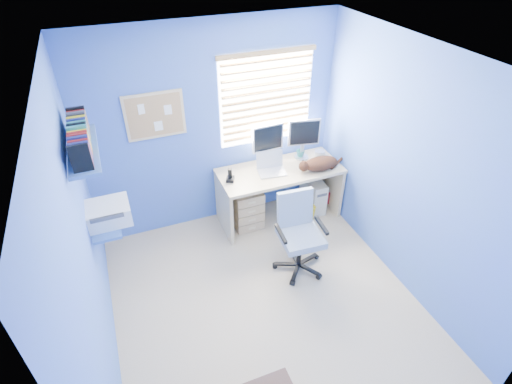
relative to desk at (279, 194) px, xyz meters
name	(u,v)px	position (x,y,z in m)	size (l,w,h in m)	color
floor	(265,302)	(-0.71, -1.26, -0.37)	(3.00, 3.20, 0.00)	tan
ceiling	(271,64)	(-0.71, -1.26, 2.13)	(3.00, 3.20, 0.00)	white
wall_back	(214,130)	(-0.71, 0.34, 0.88)	(3.00, 0.01, 2.50)	#4271C1
wall_front	(378,370)	(-0.71, -2.86, 0.88)	(3.00, 0.01, 2.50)	#4271C1
wall_left	(84,253)	(-2.21, -1.26, 0.88)	(0.01, 3.20, 2.50)	#4271C1
wall_right	(409,173)	(0.79, -1.26, 0.88)	(0.01, 3.20, 2.50)	#4271C1
desk	(279,194)	(0.00, 0.00, 0.00)	(1.53, 0.65, 0.74)	tan
laptop	(272,165)	(-0.12, -0.02, 0.48)	(0.33, 0.26, 0.22)	silver
monitor_left	(267,145)	(-0.10, 0.19, 0.64)	(0.40, 0.12, 0.54)	silver
monitor_right	(303,139)	(0.38, 0.16, 0.64)	(0.40, 0.12, 0.54)	silver
phone	(230,174)	(-0.65, 0.00, 0.45)	(0.09, 0.11, 0.17)	black
mug	(300,154)	(0.36, 0.18, 0.42)	(0.10, 0.09, 0.10)	#257974
cd_spindle	(320,153)	(0.62, 0.13, 0.41)	(0.13, 0.13, 0.07)	silver
cat	(321,163)	(0.47, -0.17, 0.45)	(0.44, 0.23, 0.16)	black
tower_pc	(313,194)	(0.51, 0.01, -0.14)	(0.19, 0.44, 0.45)	beige
drawer_boxes	(248,209)	(-0.44, -0.03, -0.10)	(0.35, 0.28, 0.54)	tan
yellow_book	(310,211)	(0.37, -0.19, -0.25)	(0.03, 0.17, 0.24)	yellow
backpack	(325,194)	(0.71, 0.03, -0.22)	(0.26, 0.20, 0.31)	black
office_chair	(298,243)	(-0.16, -0.89, -0.02)	(0.58, 0.58, 0.93)	black
window_blinds	(267,99)	(-0.06, 0.31, 1.18)	(1.15, 0.05, 1.10)	white
corkboard	(155,116)	(-1.36, 0.33, 1.18)	(0.64, 0.02, 0.52)	tan
wall_shelves	(93,178)	(-2.06, -0.51, 1.06)	(0.42, 0.90, 1.05)	#3960A8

